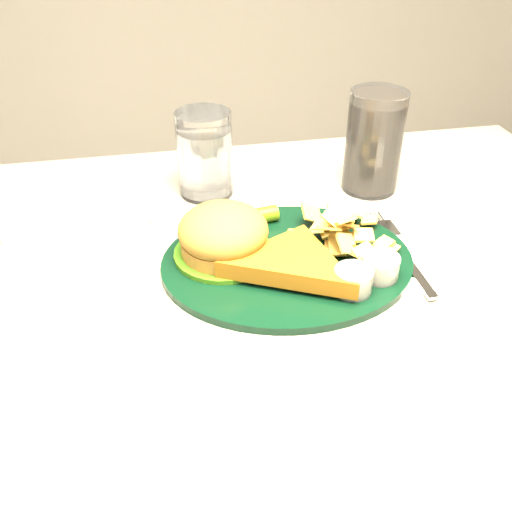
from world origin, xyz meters
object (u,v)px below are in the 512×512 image
(water_glass, at_px, (205,154))
(fork_napkin, at_px, (407,261))
(cola_glass, at_px, (374,142))
(dinner_plate, at_px, (288,241))
(table, at_px, (245,453))

(water_glass, bearing_deg, fork_napkin, -47.15)
(cola_glass, bearing_deg, dinner_plate, -134.35)
(dinner_plate, bearing_deg, cola_glass, 47.02)
(fork_napkin, bearing_deg, water_glass, 133.03)
(water_glass, height_order, fork_napkin, water_glass)
(dinner_plate, height_order, cola_glass, cola_glass)
(fork_napkin, bearing_deg, dinner_plate, 168.90)
(table, height_order, fork_napkin, fork_napkin)
(table, distance_m, cola_glass, 0.55)
(dinner_plate, relative_size, water_glass, 2.46)
(water_glass, xyz_separation_m, fork_napkin, (0.23, -0.25, -0.06))
(dinner_plate, relative_size, fork_napkin, 1.82)
(dinner_plate, distance_m, fork_napkin, 0.16)
(table, distance_m, water_glass, 0.50)
(water_glass, xyz_separation_m, cola_glass, (0.26, -0.04, 0.01))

